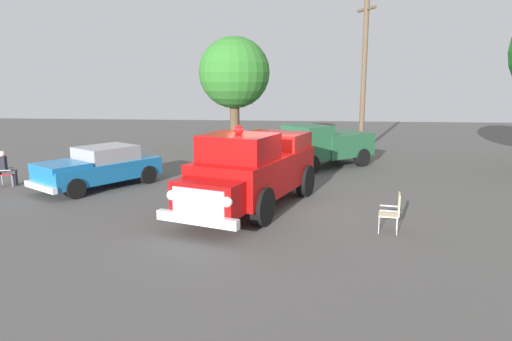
% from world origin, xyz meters
% --- Properties ---
extents(ground_plane, '(60.00, 60.00, 0.00)m').
position_xyz_m(ground_plane, '(0.00, 0.00, 0.00)').
color(ground_plane, '#514F4C').
extents(vintage_fire_truck, '(6.33, 4.05, 2.59)m').
position_xyz_m(vintage_fire_truck, '(-0.02, 0.61, 1.20)').
color(vintage_fire_truck, black).
rests_on(vintage_fire_truck, ground).
extents(classic_hot_rod, '(4.65, 3.95, 1.46)m').
position_xyz_m(classic_hot_rod, '(2.06, 6.39, 0.75)').
color(classic_hot_rod, black).
rests_on(classic_hot_rod, ground).
extents(parked_pickup, '(4.53, 4.79, 1.90)m').
position_xyz_m(parked_pickup, '(6.77, -1.74, 0.99)').
color(parked_pickup, black).
rests_on(parked_pickup, ground).
extents(lawn_chair_near_truck, '(0.64, 0.64, 1.02)m').
position_xyz_m(lawn_chair_near_truck, '(1.92, 9.98, 0.59)').
color(lawn_chair_near_truck, '#B7BABF').
rests_on(lawn_chair_near_truck, ground).
extents(lawn_chair_by_car, '(0.59, 0.58, 1.02)m').
position_xyz_m(lawn_chair_by_car, '(-2.00, -3.18, 0.59)').
color(lawn_chair_by_car, '#B7BABF').
rests_on(lawn_chair_by_car, ground).
extents(spectator_seated, '(0.54, 0.63, 1.29)m').
position_xyz_m(spectator_seated, '(1.97, 9.85, 0.70)').
color(spectator_seated, '#383842').
rests_on(spectator_seated, ground).
extents(oak_tree_left, '(3.58, 3.58, 5.96)m').
position_xyz_m(oak_tree_left, '(10.03, 2.61, 4.12)').
color(oak_tree_left, brown).
rests_on(oak_tree_left, ground).
extents(utility_pole, '(1.61, 0.79, 7.87)m').
position_xyz_m(utility_pole, '(11.02, -3.95, 4.08)').
color(utility_pole, brown).
rests_on(utility_pole, ground).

